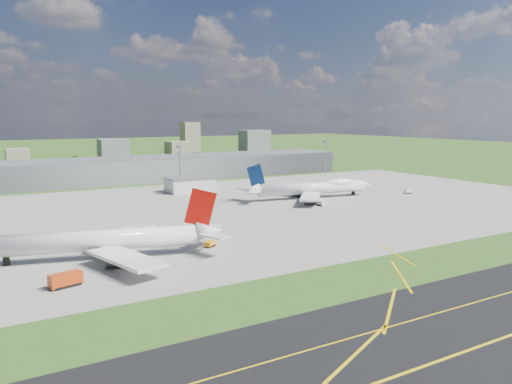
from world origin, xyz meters
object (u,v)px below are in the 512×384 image
van_white_near (321,203)px  airliner_blue_quad (313,188)px  fire_truck (66,280)px  tug_yellow (210,244)px  airliner_red_twin (104,241)px  van_white_far (408,192)px

van_white_near → airliner_blue_quad: bearing=-25.9°
fire_truck → tug_yellow: size_ratio=1.93×
fire_truck → airliner_blue_quad: bearing=15.6°
airliner_blue_quad → tug_yellow: size_ratio=16.52×
airliner_blue_quad → fire_truck: 160.25m
airliner_blue_quad → van_white_near: 23.55m
tug_yellow → airliner_red_twin: bearing=140.4°
airliner_red_twin → tug_yellow: airliner_red_twin is taller
airliner_blue_quad → fire_truck: (-138.09, -81.22, -3.61)m
airliner_red_twin → airliner_blue_quad: airliner_red_twin is taller
tug_yellow → van_white_far: van_white_far is taller
airliner_blue_quad → van_white_far: 57.84m
fire_truck → van_white_far: (193.90, 66.66, -0.67)m
airliner_blue_quad → airliner_red_twin: bearing=-144.4°
airliner_red_twin → fire_truck: size_ratio=8.62×
airliner_red_twin → van_white_near: bearing=-145.9°
van_white_near → fire_truck: bearing=115.9°
airliner_blue_quad → fire_truck: airliner_blue_quad is taller
airliner_red_twin → airliner_blue_quad: (123.28, 60.25, -0.14)m
tug_yellow → airliner_blue_quad: bearing=2.0°
tug_yellow → fire_truck: bearing=166.2°
van_white_far → van_white_near: bearing=-166.8°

